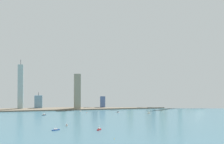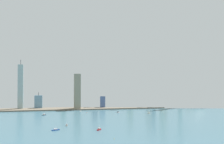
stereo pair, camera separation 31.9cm
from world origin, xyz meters
The scene contains 25 objects.
ground_plane centered at (0.00, 0.00, 0.00)m, with size 6000.00×6000.00×0.00m, color #3F697A.
waterfront_pier centered at (0.00, 550.22, 1.97)m, with size 797.72×76.35×3.93m, color #6F6352.
observation_tower centered at (241.81, 534.98, 148.92)m, with size 32.45×32.45×362.63m.
stadium_dome centered at (307.39, 542.17, 7.62)m, with size 75.66×75.66×56.35m.
skyscraper_0 centered at (182.68, 562.18, 66.43)m, with size 14.24×13.89×150.68m.
skyscraper_1 centered at (155.85, 610.43, 57.73)m, with size 26.81×27.12×137.79m.
skyscraper_2 centered at (-42.48, 563.20, 23.43)m, with size 17.73×19.29×52.96m.
skyscraper_3 centered at (-322.51, 572.40, 76.52)m, with size 17.58×14.85×169.26m.
skyscraper_4 centered at (-263.83, 582.84, 23.58)m, with size 26.23×16.57×57.64m.
skyscraper_5 centered at (207.68, 603.98, 79.41)m, with size 14.08×24.19×166.03m.
skyscraper_6 centered at (-65.67, 593.12, 35.01)m, with size 19.16×27.75×70.01m.
skyscraper_7 centered at (132.40, 568.22, 51.16)m, with size 15.09×28.00×102.32m.
skyscraper_8 centered at (76.21, 624.25, 45.20)m, with size 19.92×17.11×94.92m.
skyscraper_9 centered at (-176.49, 648.04, 31.57)m, with size 18.91×24.11×66.38m.
skyscraper_10 centered at (-133.34, 537.11, 60.73)m, with size 21.18×27.88×121.46m.
boat_0 centered at (-208.43, 155.38, 1.34)m, with size 16.62×12.84×9.66m.
boat_1 centered at (-18.12, 420.37, 1.29)m, with size 13.52×12.58×7.15m.
boat_2 centered at (-128.61, 462.16, 1.74)m, with size 7.68×5.64×4.85m.
boat_3 centered at (-121.97, 140.23, 1.80)m, with size 10.90×14.37×11.09m.
boat_4 centered at (69.06, 382.93, 1.41)m, with size 9.60×5.09×3.95m.
boat_5 centered at (-183.92, 204.78, 1.72)m, with size 4.02×9.45×8.93m.
boat_6 centered at (-239.29, 405.70, 1.24)m, with size 12.04×12.68×6.53m.
channel_buoy_0 centered at (-109.61, 49.38, 0.88)m, with size 1.03×1.03×1.77m, color yellow.
channel_buoy_1 centered at (-112.60, 439.55, 1.24)m, with size 1.83×1.83×2.49m, color #E54C19.
airplane centered at (109.48, 570.21, 248.61)m, with size 30.88×30.42×8.19m.
Camera 1 is at (-213.80, -432.17, 104.19)m, focal length 45.47 mm.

